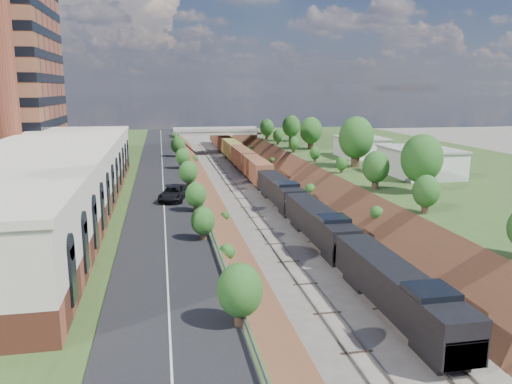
% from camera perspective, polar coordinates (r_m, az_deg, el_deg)
% --- Properties ---
extents(platform_left, '(44.00, 180.00, 5.00)m').
position_cam_1_polar(platform_left, '(81.34, -22.97, -0.32)').
color(platform_left, '#384E20').
rests_on(platform_left, ground).
extents(platform_right, '(44.00, 180.00, 5.00)m').
position_cam_1_polar(platform_right, '(93.14, 20.81, 1.27)').
color(platform_right, '#384E20').
rests_on(platform_right, ground).
extents(embankment_left, '(10.00, 180.00, 10.00)m').
position_cam_1_polar(embankment_left, '(80.12, -7.27, -1.48)').
color(embankment_left, brown).
rests_on(embankment_left, ground).
extents(embankment_right, '(10.00, 180.00, 10.00)m').
position_cam_1_polar(embankment_right, '(84.29, 7.83, -0.83)').
color(embankment_right, brown).
rests_on(embankment_right, ground).
extents(rail_left_track, '(1.58, 180.00, 0.18)m').
position_cam_1_polar(rail_left_track, '(81.02, -1.33, -1.17)').
color(rail_left_track, gray).
rests_on(rail_left_track, ground).
extents(rail_right_track, '(1.58, 180.00, 0.18)m').
position_cam_1_polar(rail_right_track, '(82.01, 2.26, -1.02)').
color(rail_right_track, gray).
rests_on(rail_right_track, ground).
extents(road, '(8.00, 180.00, 0.10)m').
position_cam_1_polar(road, '(78.99, -10.62, 1.96)').
color(road, black).
rests_on(road, platform_left).
extents(guardrail, '(0.10, 171.00, 0.70)m').
position_cam_1_polar(guardrail, '(78.83, -7.65, 2.41)').
color(guardrail, '#99999E').
rests_on(guardrail, platform_left).
extents(commercial_building, '(14.30, 62.30, 7.00)m').
position_cam_1_polar(commercial_building, '(58.07, -23.01, 1.19)').
color(commercial_building, brown).
rests_on(commercial_building, platform_left).
extents(smokestack, '(3.20, 3.20, 40.00)m').
position_cam_1_polar(smokestack, '(76.96, -27.24, 15.57)').
color(smokestack, brown).
rests_on(smokestack, platform_left).
extents(overpass, '(24.50, 8.30, 7.40)m').
position_cam_1_polar(overpass, '(141.38, -4.48, 6.32)').
color(overpass, gray).
rests_on(overpass, ground).
extents(white_building_near, '(9.00, 12.00, 4.00)m').
position_cam_1_polar(white_building_near, '(80.86, 18.23, 3.20)').
color(white_building_near, silver).
rests_on(white_building_near, platform_right).
extents(white_building_far, '(8.00, 10.00, 3.60)m').
position_cam_1_polar(white_building_far, '(100.31, 11.91, 4.97)').
color(white_building_far, silver).
rests_on(white_building_far, platform_right).
extents(tree_right_large, '(5.25, 5.25, 7.61)m').
position_cam_1_polar(tree_right_large, '(67.02, 18.42, 3.59)').
color(tree_right_large, '#473323').
rests_on(tree_right_large, platform_right).
extents(tree_left_crest, '(2.45, 2.45, 3.55)m').
position_cam_1_polar(tree_left_crest, '(39.68, -4.93, -4.63)').
color(tree_left_crest, '#473323').
rests_on(tree_left_crest, platform_left).
extents(freight_train, '(3.22, 146.33, 4.76)m').
position_cam_1_polar(freight_train, '(103.68, -0.61, 3.15)').
color(freight_train, black).
rests_on(freight_train, ground).
extents(suv, '(4.02, 6.44, 1.66)m').
position_cam_1_polar(suv, '(60.27, -9.43, -0.16)').
color(suv, black).
rests_on(suv, road).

